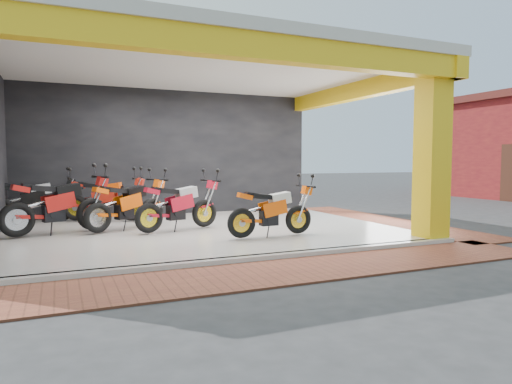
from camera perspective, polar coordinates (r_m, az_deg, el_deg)
ground at (r=8.16m, az=-2.43°, el=-7.21°), size 80.00×80.00×0.00m
showroom_floor at (r=10.02m, az=-6.56°, el=-4.85°), size 8.00×6.00×0.10m
showroom_ceiling at (r=10.10m, az=-6.73°, el=15.48°), size 8.40×6.40×0.20m
back_wall at (r=12.90m, az=-10.66°, el=4.66°), size 8.20×0.20×3.50m
corner_column at (r=9.44m, az=21.16°, el=4.73°), size 0.50×0.50×3.50m
header_beam_front at (r=7.29m, az=0.47°, el=17.61°), size 8.40×0.30×0.40m
header_beam_right at (r=11.83m, az=12.63°, el=12.24°), size 0.30×6.40×0.40m
floor_kerb at (r=7.23m, az=0.52°, el=-8.27°), size 8.00×0.20×0.10m
paver_front at (r=6.55m, az=3.34°, el=-9.88°), size 9.00×1.40×0.03m
paver_right at (r=12.29m, az=15.41°, el=-3.49°), size 1.40×7.00×0.03m
moto_hero at (r=9.11m, az=5.32°, el=-1.71°), size 1.93×0.77×1.16m
moto_row_a at (r=10.03m, az=-6.49°, el=-0.96°), size 2.17×1.29×1.25m
moto_row_b at (r=10.17m, az=-19.84°, el=-0.77°), size 2.38×1.46×1.36m
moto_row_c at (r=11.39m, az=-15.36°, el=-0.41°), size 2.22×1.58×1.28m
moto_row_d at (r=10.44m, az=-12.92°, el=-0.81°), size 2.18×1.61×1.26m
moto_row_e at (r=12.00m, az=-23.09°, el=-0.41°), size 2.10×0.89×1.26m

